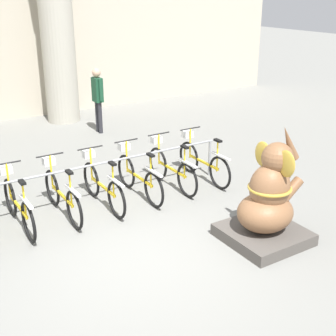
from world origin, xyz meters
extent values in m
plane|color=slate|center=(0.00, 0.00, 0.00)|extent=(60.00, 60.00, 0.00)
cylinder|color=#ADA899|center=(1.68, 7.60, 2.50)|extent=(0.92, 0.92, 5.00)
cylinder|color=gray|center=(2.73, 1.95, 0.38)|extent=(0.05, 0.05, 0.75)
cylinder|color=gray|center=(-0.12, 1.95, 0.75)|extent=(5.80, 0.04, 0.04)
torus|color=black|center=(-1.24, 2.30, 0.33)|extent=(0.05, 0.66, 0.66)
torus|color=black|center=(-1.24, 1.25, 0.33)|extent=(0.05, 0.66, 0.66)
cube|color=yellow|center=(-1.24, 1.77, 0.38)|extent=(0.04, 0.95, 0.04)
cube|color=silver|center=(-1.24, 1.25, 0.67)|extent=(0.06, 0.55, 0.03)
cylinder|color=yellow|center=(-1.24, 1.35, 0.63)|extent=(0.03, 0.03, 0.61)
cube|color=black|center=(-1.24, 1.35, 0.96)|extent=(0.08, 0.18, 0.04)
cylinder|color=yellow|center=(-1.24, 2.26, 0.65)|extent=(0.03, 0.03, 0.63)
cylinder|color=black|center=(-1.24, 2.26, 0.96)|extent=(0.48, 0.03, 0.03)
cube|color=silver|center=(-1.24, 2.36, 0.82)|extent=(0.20, 0.16, 0.14)
torus|color=black|center=(-0.50, 2.31, 0.33)|extent=(0.05, 0.66, 0.66)
torus|color=black|center=(-0.50, 1.26, 0.33)|extent=(0.05, 0.66, 0.66)
cube|color=yellow|center=(-0.50, 1.79, 0.38)|extent=(0.04, 0.95, 0.04)
cube|color=silver|center=(-0.50, 1.26, 0.67)|extent=(0.06, 0.55, 0.03)
cylinder|color=yellow|center=(-0.50, 1.36, 0.63)|extent=(0.03, 0.03, 0.61)
cube|color=black|center=(-0.50, 1.36, 0.96)|extent=(0.08, 0.18, 0.04)
cylinder|color=yellow|center=(-0.50, 2.27, 0.65)|extent=(0.03, 0.03, 0.63)
cylinder|color=black|center=(-0.50, 2.27, 0.96)|extent=(0.48, 0.03, 0.03)
cube|color=silver|center=(-0.50, 2.37, 0.82)|extent=(0.20, 0.16, 0.14)
torus|color=black|center=(0.25, 2.29, 0.33)|extent=(0.05, 0.66, 0.66)
torus|color=black|center=(0.25, 1.24, 0.33)|extent=(0.05, 0.66, 0.66)
cube|color=yellow|center=(0.25, 1.77, 0.38)|extent=(0.04, 0.95, 0.04)
cube|color=silver|center=(0.25, 1.24, 0.67)|extent=(0.06, 0.55, 0.03)
cylinder|color=yellow|center=(0.25, 1.34, 0.63)|extent=(0.03, 0.03, 0.61)
cube|color=black|center=(0.25, 1.34, 0.96)|extent=(0.08, 0.18, 0.04)
cylinder|color=yellow|center=(0.25, 2.25, 0.65)|extent=(0.03, 0.03, 0.63)
cylinder|color=black|center=(0.25, 2.25, 0.96)|extent=(0.48, 0.03, 0.03)
cube|color=silver|center=(0.25, 2.35, 0.82)|extent=(0.20, 0.16, 0.14)
torus|color=black|center=(0.99, 2.32, 0.33)|extent=(0.05, 0.66, 0.66)
torus|color=black|center=(0.99, 1.27, 0.33)|extent=(0.05, 0.66, 0.66)
cube|color=yellow|center=(0.99, 1.79, 0.38)|extent=(0.04, 0.95, 0.04)
cube|color=silver|center=(0.99, 1.27, 0.67)|extent=(0.06, 0.55, 0.03)
cylinder|color=yellow|center=(0.99, 1.37, 0.63)|extent=(0.03, 0.03, 0.61)
cube|color=black|center=(0.99, 1.37, 0.96)|extent=(0.08, 0.18, 0.04)
cylinder|color=yellow|center=(0.99, 2.28, 0.65)|extent=(0.03, 0.03, 0.63)
cylinder|color=black|center=(0.99, 2.28, 0.96)|extent=(0.48, 0.03, 0.03)
cube|color=silver|center=(0.99, 2.38, 0.82)|extent=(0.20, 0.16, 0.14)
torus|color=black|center=(1.73, 2.36, 0.33)|extent=(0.05, 0.66, 0.66)
torus|color=black|center=(1.73, 1.31, 0.33)|extent=(0.05, 0.66, 0.66)
cube|color=yellow|center=(1.73, 1.84, 0.38)|extent=(0.04, 0.95, 0.04)
cube|color=silver|center=(1.73, 1.31, 0.67)|extent=(0.06, 0.55, 0.03)
cylinder|color=yellow|center=(1.73, 1.41, 0.63)|extent=(0.03, 0.03, 0.61)
cube|color=black|center=(1.73, 1.41, 0.96)|extent=(0.08, 0.18, 0.04)
cylinder|color=yellow|center=(1.73, 2.32, 0.65)|extent=(0.03, 0.03, 0.63)
cylinder|color=black|center=(1.73, 2.32, 0.96)|extent=(0.48, 0.03, 0.03)
cube|color=silver|center=(1.73, 2.42, 0.82)|extent=(0.20, 0.16, 0.14)
torus|color=black|center=(2.48, 2.34, 0.33)|extent=(0.05, 0.66, 0.66)
torus|color=black|center=(2.48, 1.29, 0.33)|extent=(0.05, 0.66, 0.66)
cube|color=yellow|center=(2.48, 1.81, 0.38)|extent=(0.04, 0.95, 0.04)
cube|color=silver|center=(2.48, 1.29, 0.67)|extent=(0.06, 0.55, 0.03)
cylinder|color=yellow|center=(2.48, 1.39, 0.63)|extent=(0.03, 0.03, 0.61)
cube|color=black|center=(2.48, 1.39, 0.96)|extent=(0.08, 0.18, 0.04)
cylinder|color=yellow|center=(2.48, 2.30, 0.65)|extent=(0.03, 0.03, 0.63)
cylinder|color=black|center=(2.48, 2.30, 0.96)|extent=(0.48, 0.03, 0.03)
cube|color=silver|center=(2.48, 2.40, 0.82)|extent=(0.20, 0.16, 0.14)
cube|color=#4C4742|center=(1.83, -0.64, 0.09)|extent=(1.16, 1.16, 0.18)
ellipsoid|color=brown|center=(1.83, -0.64, 0.48)|extent=(0.90, 0.79, 0.58)
ellipsoid|color=brown|center=(1.89, -0.64, 0.87)|extent=(0.64, 0.58, 0.74)
sphere|color=brown|center=(1.99, -0.64, 1.32)|extent=(0.48, 0.48, 0.48)
ellipsoid|color=#B79333|center=(1.93, -0.40, 1.32)|extent=(0.08, 0.34, 0.40)
ellipsoid|color=#B79333|center=(1.93, -0.87, 1.32)|extent=(0.08, 0.34, 0.40)
cone|color=brown|center=(2.20, -0.64, 1.53)|extent=(0.41, 0.17, 0.60)
cylinder|color=brown|center=(2.18, -0.50, 0.79)|extent=(0.47, 0.16, 0.42)
cylinder|color=brown|center=(2.18, -0.77, 0.79)|extent=(0.47, 0.16, 0.42)
torus|color=#B79333|center=(1.89, -0.64, 0.87)|extent=(0.66, 0.66, 0.05)
cylinder|color=#28282D|center=(2.07, 6.07, 0.42)|extent=(0.11, 0.11, 0.84)
cylinder|color=#28282D|center=(2.07, 5.90, 0.42)|extent=(0.11, 0.11, 0.84)
cube|color=#19472D|center=(2.07, 5.98, 1.15)|extent=(0.20, 0.32, 0.63)
sphere|color=tan|center=(2.07, 5.98, 1.60)|extent=(0.23, 0.23, 0.23)
cylinder|color=#19472D|center=(2.07, 6.18, 1.18)|extent=(0.07, 0.07, 0.57)
cylinder|color=#19472D|center=(2.07, 5.78, 1.18)|extent=(0.07, 0.07, 0.57)
camera|label=1|loc=(-2.81, -5.24, 3.69)|focal=50.00mm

